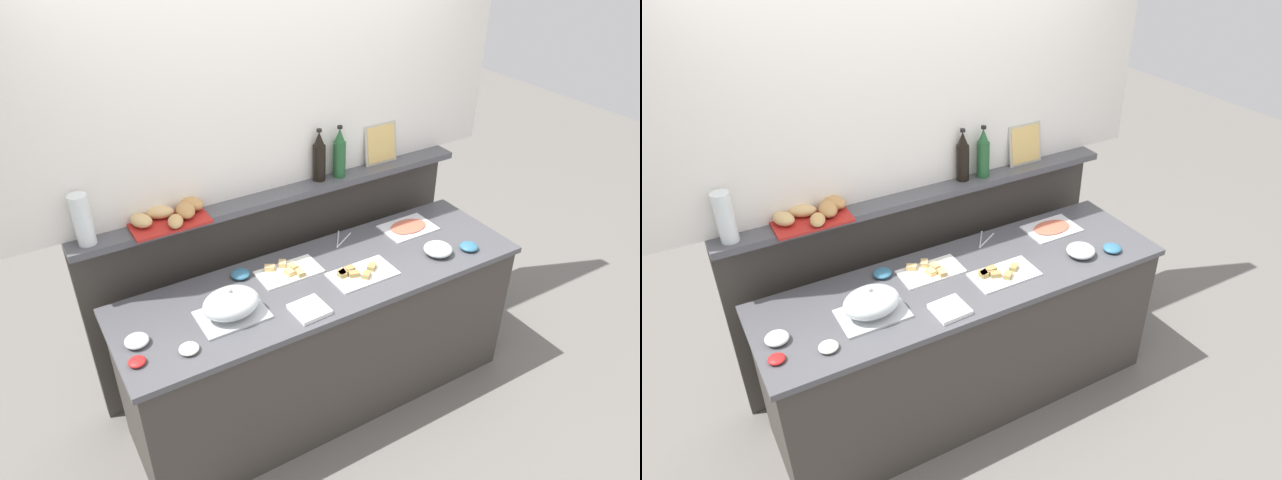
# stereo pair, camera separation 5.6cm
# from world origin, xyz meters

# --- Properties ---
(ground_plane) EXTENTS (12.00, 12.00, 0.00)m
(ground_plane) POSITION_xyz_m (0.00, 0.60, 0.00)
(ground_plane) COLOR slate
(buffet_counter) EXTENTS (2.29, 0.70, 0.91)m
(buffet_counter) POSITION_xyz_m (0.00, 0.00, 0.46)
(buffet_counter) COLOR #3D3833
(buffet_counter) RESTS_ON ground_plane
(back_ledge_unit) EXTENTS (2.39, 0.22, 1.23)m
(back_ledge_unit) POSITION_xyz_m (0.00, 0.52, 0.65)
(back_ledge_unit) COLOR #3D3833
(back_ledge_unit) RESTS_ON ground_plane
(upper_wall_panel) EXTENTS (2.99, 0.08, 1.37)m
(upper_wall_panel) POSITION_xyz_m (0.00, 0.55, 1.91)
(upper_wall_panel) COLOR white
(upper_wall_panel) RESTS_ON back_ledge_unit
(sandwich_platter_side) EXTENTS (0.35, 0.20, 0.04)m
(sandwich_platter_side) POSITION_xyz_m (-0.15, 0.13, 0.92)
(sandwich_platter_side) COLOR white
(sandwich_platter_side) RESTS_ON buffet_counter
(sandwich_platter_front) EXTENTS (0.36, 0.21, 0.04)m
(sandwich_platter_front) POSITION_xyz_m (0.18, -0.09, 0.92)
(sandwich_platter_front) COLOR white
(sandwich_platter_front) RESTS_ON buffet_counter
(cold_cuts_platter) EXTENTS (0.32, 0.23, 0.02)m
(cold_cuts_platter) POSITION_xyz_m (0.71, 0.16, 0.92)
(cold_cuts_platter) COLOR silver
(cold_cuts_platter) RESTS_ON buffet_counter
(serving_cloche) EXTENTS (0.34, 0.24, 0.17)m
(serving_cloche) POSITION_xyz_m (-0.56, -0.06, 0.98)
(serving_cloche) COLOR #B7BABF
(serving_cloche) RESTS_ON buffet_counter
(glass_bowl_large) EXTENTS (0.16, 0.16, 0.07)m
(glass_bowl_large) POSITION_xyz_m (0.68, -0.15, 0.94)
(glass_bowl_large) COLOR silver
(glass_bowl_large) RESTS_ON buffet_counter
(glass_bowl_medium) EXTENTS (0.11, 0.11, 0.05)m
(glass_bowl_medium) POSITION_xyz_m (-1.03, -0.02, 0.93)
(glass_bowl_medium) COLOR silver
(glass_bowl_medium) RESTS_ON buffet_counter
(condiment_bowl_teal) EXTENTS (0.09, 0.09, 0.03)m
(condiment_bowl_teal) POSITION_xyz_m (-0.84, -0.19, 0.92)
(condiment_bowl_teal) COLOR silver
(condiment_bowl_teal) RESTS_ON buffet_counter
(condiment_bowl_cream) EXTENTS (0.10, 0.10, 0.04)m
(condiment_bowl_cream) POSITION_xyz_m (-0.39, 0.23, 0.93)
(condiment_bowl_cream) COLOR teal
(condiment_bowl_cream) RESTS_ON buffet_counter
(condiment_bowl_dark) EXTENTS (0.11, 0.11, 0.04)m
(condiment_bowl_dark) POSITION_xyz_m (0.86, -0.20, 0.93)
(condiment_bowl_dark) COLOR teal
(condiment_bowl_dark) RESTS_ON buffet_counter
(condiment_bowl_red) EXTENTS (0.08, 0.08, 0.03)m
(condiment_bowl_red) POSITION_xyz_m (-1.06, -0.15, 0.92)
(condiment_bowl_red) COLOR red
(condiment_bowl_red) RESTS_ON buffet_counter
(serving_tongs) EXTENTS (0.16, 0.16, 0.01)m
(serving_tongs) POSITION_xyz_m (0.27, 0.26, 0.91)
(serving_tongs) COLOR #B7BABF
(serving_tongs) RESTS_ON buffet_counter
(napkin_stack) EXTENTS (0.18, 0.18, 0.02)m
(napkin_stack) POSITION_xyz_m (-0.22, -0.22, 0.92)
(napkin_stack) COLOR white
(napkin_stack) RESTS_ON buffet_counter
(wine_bottle_green) EXTENTS (0.08, 0.08, 0.32)m
(wine_bottle_green) POSITION_xyz_m (0.38, 0.45, 1.37)
(wine_bottle_green) COLOR #23562D
(wine_bottle_green) RESTS_ON back_ledge_unit
(wine_bottle_dark) EXTENTS (0.08, 0.08, 0.32)m
(wine_bottle_dark) POSITION_xyz_m (0.25, 0.47, 1.37)
(wine_bottle_dark) COLOR black
(wine_bottle_dark) RESTS_ON back_ledge_unit
(bread_basket) EXTENTS (0.43, 0.29, 0.08)m
(bread_basket) POSITION_xyz_m (-0.66, 0.45, 1.26)
(bread_basket) COLOR #B2231E
(bread_basket) RESTS_ON back_ledge_unit
(framed_picture) EXTENTS (0.23, 0.05, 0.25)m
(framed_picture) POSITION_xyz_m (0.70, 0.49, 1.35)
(framed_picture) COLOR #B2AD9E
(framed_picture) RESTS_ON back_ledge_unit
(water_carafe) EXTENTS (0.09, 0.09, 0.26)m
(water_carafe) POSITION_xyz_m (-1.08, 0.45, 1.36)
(water_carafe) COLOR silver
(water_carafe) RESTS_ON back_ledge_unit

